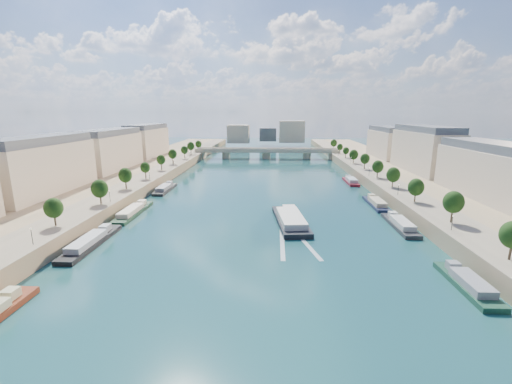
# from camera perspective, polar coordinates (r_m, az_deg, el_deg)

# --- Properties ---
(ground) EXTENTS (700.00, 700.00, 0.00)m
(ground) POSITION_cam_1_polar(r_m,az_deg,el_deg) (148.53, 0.92, -0.82)
(ground) COLOR #0C3237
(ground) RESTS_ON ground
(quay_left) EXTENTS (44.00, 520.00, 5.00)m
(quay_left) POSITION_cam_1_polar(r_m,az_deg,el_deg) (166.36, -24.71, 0.37)
(quay_left) COLOR #9E8460
(quay_left) RESTS_ON ground
(quay_right) EXTENTS (44.00, 520.00, 5.00)m
(quay_right) POSITION_cam_1_polar(r_m,az_deg,el_deg) (162.70, 27.18, -0.15)
(quay_right) COLOR #9E8460
(quay_right) RESTS_ON ground
(pave_left) EXTENTS (14.00, 520.00, 0.10)m
(pave_left) POSITION_cam_1_polar(r_m,az_deg,el_deg) (159.53, -20.00, 1.22)
(pave_left) COLOR gray
(pave_left) RESTS_ON quay_left
(pave_right) EXTENTS (14.00, 520.00, 0.10)m
(pave_right) POSITION_cam_1_polar(r_m,az_deg,el_deg) (156.51, 22.28, 0.81)
(pave_right) COLOR gray
(pave_right) RESTS_ON quay_right
(trees_left) EXTENTS (4.80, 268.80, 8.26)m
(trees_left) POSITION_cam_1_polar(r_m,az_deg,el_deg) (159.64, -19.22, 3.27)
(trees_left) COLOR #382B1E
(trees_left) RESTS_ON ground
(trees_right) EXTENTS (4.80, 268.80, 8.26)m
(trees_right) POSITION_cam_1_polar(r_m,az_deg,el_deg) (164.21, 20.64, 3.42)
(trees_right) COLOR #382B1E
(trees_right) RESTS_ON ground
(lamps_left) EXTENTS (0.36, 200.36, 4.28)m
(lamps_left) POSITION_cam_1_polar(r_m,az_deg,el_deg) (148.25, -19.93, 1.44)
(lamps_left) COLOR black
(lamps_left) RESTS_ON ground
(lamps_right) EXTENTS (0.36, 200.36, 4.28)m
(lamps_right) POSITION_cam_1_polar(r_m,az_deg,el_deg) (159.20, 20.25, 2.18)
(lamps_right) COLOR black
(lamps_right) RESTS_ON ground
(buildings_left) EXTENTS (16.00, 226.00, 23.20)m
(buildings_left) POSITION_cam_1_polar(r_m,az_deg,el_deg) (180.80, -27.10, 5.56)
(buildings_left) COLOR beige
(buildings_left) RESTS_ON ground
(buildings_right) EXTENTS (16.00, 226.00, 23.20)m
(buildings_right) POSITION_cam_1_polar(r_m,az_deg,el_deg) (176.82, 29.92, 5.11)
(buildings_right) COLOR beige
(buildings_right) RESTS_ON ground
(skyline) EXTENTS (79.00, 42.00, 22.00)m
(skyline) POSITION_cam_1_polar(r_m,az_deg,el_deg) (364.20, 2.49, 9.83)
(skyline) COLOR beige
(skyline) RESTS_ON ground
(bridge) EXTENTS (112.00, 12.00, 8.15)m
(bridge) POSITION_cam_1_polar(r_m,az_deg,el_deg) (271.84, 1.73, 6.67)
(bridge) COLOR #C1B79E
(bridge) RESTS_ON ground
(tour_barge) EXTENTS (12.14, 31.49, 4.17)m
(tour_barge) POSITION_cam_1_polar(r_m,az_deg,el_deg) (113.80, 5.77, -4.65)
(tour_barge) COLOR black
(tour_barge) RESTS_ON ground
(wake) EXTENTS (10.73, 26.01, 0.04)m
(wake) POSITION_cam_1_polar(r_m,az_deg,el_deg) (98.66, 6.26, -8.25)
(wake) COLOR silver
(wake) RESTS_ON ground
(moored_barges_left) EXTENTS (5.00, 154.20, 3.60)m
(moored_barges_left) POSITION_cam_1_polar(r_m,az_deg,el_deg) (105.69, -25.86, -7.60)
(moored_barges_left) COLOR #1C1B3B
(moored_barges_left) RESTS_ON ground
(moored_barges_right) EXTENTS (5.00, 162.33, 3.60)m
(moored_barges_right) POSITION_cam_1_polar(r_m,az_deg,el_deg) (115.22, 23.60, -5.70)
(moored_barges_right) COLOR black
(moored_barges_right) RESTS_ON ground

